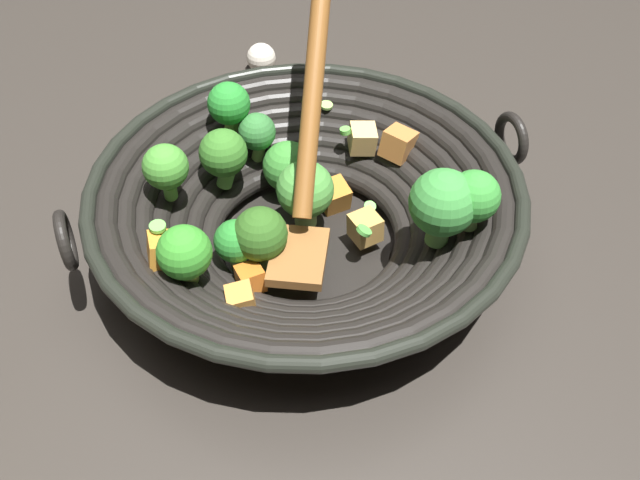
# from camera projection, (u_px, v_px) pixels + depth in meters

# --- Properties ---
(ground_plane) EXTENTS (4.00, 4.00, 0.00)m
(ground_plane) POSITION_uv_depth(u_px,v_px,m) (307.00, 248.00, 0.70)
(ground_plane) COLOR #332D28
(wok) EXTENTS (0.44, 0.41, 0.25)m
(wok) POSITION_uv_depth(u_px,v_px,m) (306.00, 205.00, 0.66)
(wok) COLOR black
(wok) RESTS_ON ground
(garlic_bulb) EXTENTS (0.04, 0.04, 0.04)m
(garlic_bulb) POSITION_uv_depth(u_px,v_px,m) (261.00, 58.00, 0.92)
(garlic_bulb) COLOR silver
(garlic_bulb) RESTS_ON ground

